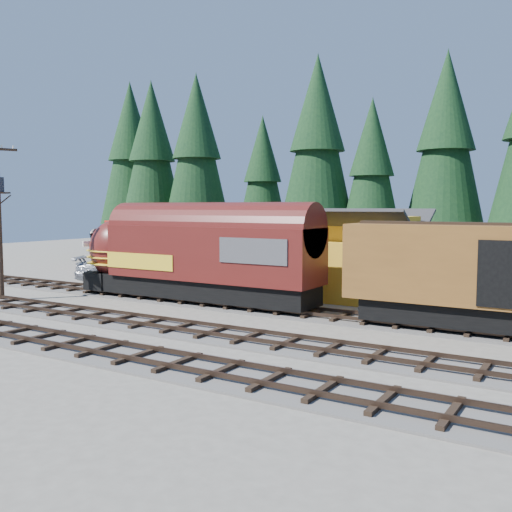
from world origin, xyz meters
The scene contains 12 objects.
ground centered at (0.00, 0.00, 0.00)m, with size 120.00×120.00×0.00m, color #6B665B.
track_siding centered at (10.00, 4.00, 0.06)m, with size 68.00×3.20×0.33m.
track_main_south centered at (10.00, -2.00, 0.06)m, with size 68.00×3.20×0.33m.
track_main_north centered at (10.00, -6.50, 0.06)m, with size 68.00×3.20×0.33m.
track_spur centered at (-10.00, 18.00, 0.06)m, with size 32.00×3.20×0.33m.
depot centered at (0.00, 10.50, 2.96)m, with size 12.80×7.00×5.30m.
conifer_backdrop centered at (3.22, 24.80, 10.44)m, with size 80.99×23.50×16.82m.
locomotive centered at (-4.89, 4.00, 2.50)m, with size 15.65×3.11×4.25m.
boxcar centered at (11.96, 4.00, 2.59)m, with size 13.69×2.93×4.30m.
caboose centered at (-19.94, 18.00, 2.45)m, with size 9.41×2.73×4.89m.
pickup_truck_a centered at (-11.06, 9.80, 0.98)m, with size 3.26×7.06×1.96m, color black.
pickup_truck_b centered at (-13.77, 7.93, 0.97)m, with size 2.71×6.67×1.93m, color #A5A8AD.
Camera 1 is at (15.15, -21.23, 5.42)m, focal length 40.00 mm.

